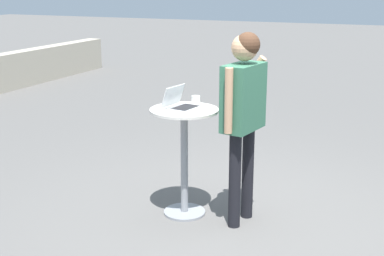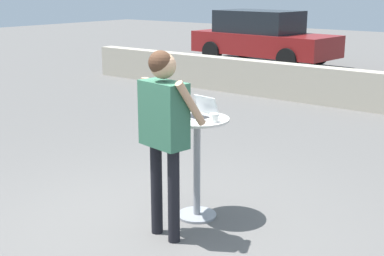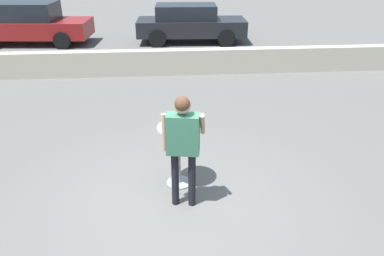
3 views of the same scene
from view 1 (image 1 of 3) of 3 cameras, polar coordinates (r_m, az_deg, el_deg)
ground_plane at (r=5.02m, az=4.85°, el=-10.43°), size 50.00×50.00×0.00m
cafe_table at (r=5.02m, az=-0.83°, el=-1.94°), size 0.64×0.64×1.04m
laptop at (r=4.94m, az=-1.21°, el=2.63°), size 0.34×0.32×0.21m
coffee_mug at (r=5.10m, az=0.41°, el=2.99°), size 0.11×0.08×0.08m
standing_person at (r=4.75m, az=5.49°, el=2.69°), size 0.63×0.36×1.76m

